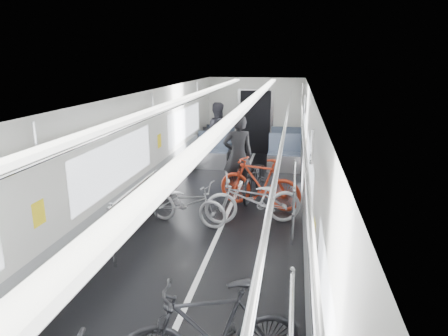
# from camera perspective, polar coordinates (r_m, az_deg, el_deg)

# --- Properties ---
(car_shell) EXTENTS (3.02, 14.01, 2.41)m
(car_shell) POSITION_cam_1_polar(r_m,az_deg,el_deg) (7.75, 0.64, 1.58)
(car_shell) COLOR black
(car_shell) RESTS_ON ground
(bike_left_far) EXTENTS (1.66, 0.89, 0.83)m
(bike_left_far) POSITION_cam_1_polar(r_m,az_deg,el_deg) (7.39, -5.31, -4.95)
(bike_left_far) COLOR #9A9B9F
(bike_left_far) RESTS_ON floor
(bike_right_near) EXTENTS (1.81, 1.04, 1.05)m
(bike_right_near) POSITION_cam_1_polar(r_m,az_deg,el_deg) (4.00, -1.86, -22.54)
(bike_right_near) COLOR black
(bike_right_near) RESTS_ON floor
(bike_right_mid) EXTENTS (1.89, 1.08, 0.94)m
(bike_right_mid) POSITION_cam_1_polar(r_m,az_deg,el_deg) (7.39, 4.18, -4.49)
(bike_right_mid) COLOR #B0B0B5
(bike_right_mid) RESTS_ON floor
(bike_right_far) EXTENTS (1.83, 0.96, 1.06)m
(bike_right_far) POSITION_cam_1_polar(r_m,az_deg,el_deg) (8.16, 5.11, -2.12)
(bike_right_far) COLOR #9F2913
(bike_right_far) RESTS_ON floor
(bike_aisle) EXTENTS (0.79, 1.75, 0.89)m
(bike_aisle) POSITION_cam_1_polar(r_m,az_deg,el_deg) (8.78, 4.30, -1.41)
(bike_aisle) COLOR black
(bike_aisle) RESTS_ON floor
(person_standing) EXTENTS (0.77, 0.62, 1.82)m
(person_standing) POSITION_cam_1_polar(r_m,az_deg,el_deg) (8.79, 1.99, 1.80)
(person_standing) COLOR black
(person_standing) RESTS_ON floor
(person_seated) EXTENTS (0.95, 0.80, 1.74)m
(person_seated) POSITION_cam_1_polar(r_m,az_deg,el_deg) (11.87, -1.06, 5.20)
(person_seated) COLOR #2D2C34
(person_seated) RESTS_ON floor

